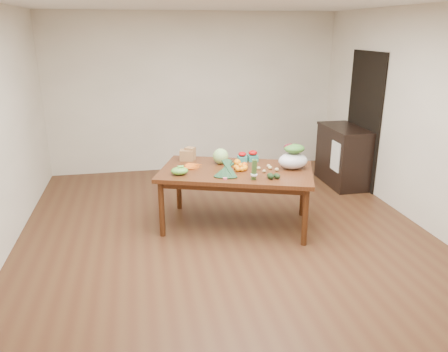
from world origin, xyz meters
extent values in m
plane|color=#4F301B|center=(0.00, 0.00, 0.00)|extent=(6.00, 6.00, 0.00)
cube|color=white|center=(0.00, 3.00, 1.35)|extent=(5.00, 0.02, 2.70)
cube|color=white|center=(0.00, -3.00, 1.35)|extent=(5.00, 0.02, 2.70)
cube|color=white|center=(2.50, 0.00, 1.35)|extent=(0.02, 6.00, 2.70)
cube|color=#532613|center=(0.18, 0.45, 0.38)|extent=(2.10, 1.59, 0.75)
cube|color=black|center=(2.48, 1.60, 1.05)|extent=(0.02, 1.00, 2.10)
cube|color=black|center=(2.22, 1.67, 0.47)|extent=(0.52, 1.02, 0.94)
cube|color=white|center=(1.96, 1.40, 0.55)|extent=(0.02, 0.28, 0.45)
sphere|color=#9ED078|center=(0.04, 0.73, 0.85)|extent=(0.20, 0.20, 0.20)
sphere|color=#FFA10F|center=(0.13, 0.55, 0.78)|extent=(0.07, 0.07, 0.07)
sphere|color=#F7A00F|center=(0.23, 0.60, 0.80)|extent=(0.09, 0.09, 0.09)
sphere|color=orange|center=(0.30, 0.51, 0.79)|extent=(0.07, 0.07, 0.07)
ellipsoid|color=#68AF3B|center=(-0.53, 0.39, 0.80)|extent=(0.21, 0.16, 0.09)
ellipsoid|color=tan|center=(0.45, 0.39, 0.77)|extent=(0.05, 0.04, 0.04)
ellipsoid|color=tan|center=(0.49, 0.26, 0.77)|extent=(0.04, 0.04, 0.04)
ellipsoid|color=#D4C37A|center=(0.60, 0.38, 0.77)|extent=(0.05, 0.05, 0.04)
ellipsoid|color=tan|center=(0.60, 0.45, 0.77)|extent=(0.05, 0.04, 0.04)
ellipsoid|color=tan|center=(0.65, 0.28, 0.77)|extent=(0.05, 0.05, 0.04)
ellipsoid|color=black|center=(0.49, 0.02, 0.79)|extent=(0.10, 0.12, 0.07)
ellipsoid|color=black|center=(0.57, 0.02, 0.78)|extent=(0.09, 0.11, 0.07)
camera|label=1|loc=(-0.98, -4.59, 2.41)|focal=35.00mm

